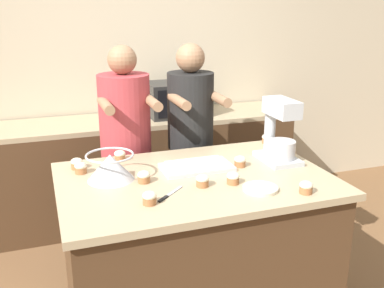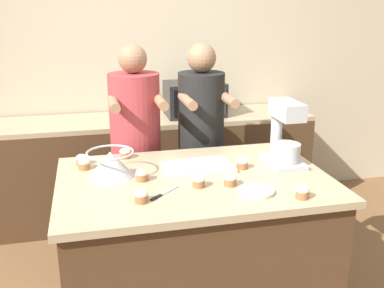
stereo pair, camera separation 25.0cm
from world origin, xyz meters
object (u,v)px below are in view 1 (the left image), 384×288
Objects in this scene: microwave_oven at (177,99)px; cupcake_0 at (81,168)px; cupcake_1 at (267,139)px; cupcake_9 at (233,178)px; small_plate at (260,189)px; person_right at (191,150)px; cupcake_8 at (144,177)px; stand_mixer at (279,134)px; cupcake_3 at (306,187)px; cupcake_2 at (120,155)px; person_left at (127,157)px; cupcake_6 at (240,161)px; cupcake_4 at (77,163)px; mixing_bowl at (110,166)px; baking_tray at (197,166)px; cupcake_7 at (202,181)px; knife at (169,195)px; cupcake_5 at (149,198)px.

microwave_oven is 7.36× the size of cupcake_0.
cupcake_1 is 1.00× the size of cupcake_9.
cupcake_0 reaches higher than small_plate.
cupcake_8 is at bearing -125.45° from person_right.
stand_mixer reaches higher than cupcake_3.
microwave_oven is at bearing 57.06° from cupcake_2.
stand_mixer is at bearing 30.90° from cupcake_9.
cupcake_6 is (0.55, -0.68, 0.13)m from person_left.
cupcake_4 is (-1.30, -0.09, 0.00)m from cupcake_1.
person_left is at bearing 115.90° from small_plate.
mixing_bowl is 0.65× the size of baking_tray.
cupcake_1 is 1.00× the size of cupcake_2.
cupcake_8 is at bearing -163.99° from baking_tray.
small_plate is 0.23m from cupcake_3.
small_plate is 2.68× the size of cupcake_2.
cupcake_6 is at bearing 33.70° from cupcake_7.
cupcake_3 is at bearing -58.49° from person_left.
cupcake_1 is at bearing 7.36° from cupcake_0.
cupcake_0 is 0.08m from cupcake_4.
cupcake_8 is at bearing -174.71° from cupcake_6.
cupcake_9 is at bearing 128.44° from small_plate.
microwave_oven reaches higher than mixing_bowl.
cupcake_9 is (0.37, 0.04, 0.03)m from knife.
baking_tray is 0.72m from cupcake_1.
cupcake_4 is at bearing 160.21° from baking_tray.
cupcake_5 reaches higher than baking_tray.
stand_mixer is at bearing -39.03° from person_left.
cupcake_2 is (-0.10, -0.34, 0.13)m from person_left.
cupcake_3 is 0.39m from cupcake_9.
small_plate is 0.59m from cupcake_5.
person_right is at bearing 74.89° from cupcake_7.
cupcake_2 is at bearing 29.58° from cupcake_0.
microwave_oven is 7.36× the size of cupcake_4.
microwave_oven is 7.36× the size of cupcake_7.
person_right is 23.31× the size of cupcake_5.
stand_mixer is at bearing 19.83° from knife.
cupcake_2 is at bearing 152.47° from cupcake_6.
cupcake_3 is at bearing -35.01° from cupcake_4.
cupcake_8 is (0.04, 0.28, 0.00)m from cupcake_5.
cupcake_0 and cupcake_9 have the same top height.
cupcake_0 is (-0.97, -1.25, -0.09)m from microwave_oven.
person_right reaches higher than cupcake_1.
cupcake_0 is at bearing 145.12° from cupcake_7.
cupcake_5 is (-0.70, -1.79, -0.09)m from microwave_oven.
cupcake_3 is 0.86m from cupcake_8.
cupcake_3 is 1.31m from cupcake_4.
cupcake_5 is at bearing -158.95° from cupcake_7.
baking_tray is at bearing 117.59° from small_plate.
person_left is 6.09× the size of mixing_bowl.
cupcake_2 is 0.77m from cupcake_9.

